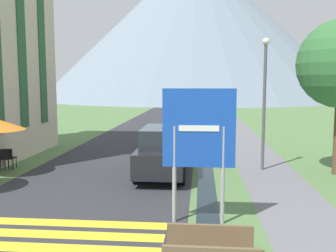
{
  "coord_description": "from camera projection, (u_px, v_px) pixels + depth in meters",
  "views": [
    {
      "loc": [
        1.0,
        -4.17,
        3.42
      ],
      "look_at": [
        -0.26,
        10.0,
        1.79
      ],
      "focal_mm": 40.0,
      "sensor_mm": 36.0,
      "label": 1
    }
  ],
  "objects": [
    {
      "name": "ground_plane",
      "position": [
        186.0,
        136.0,
        24.39
      ],
      "size": [
        160.0,
        160.0,
        0.0
      ],
      "primitive_type": "plane",
      "color": "#517542"
    },
    {
      "name": "road",
      "position": [
        163.0,
        120.0,
        34.51
      ],
      "size": [
        6.4,
        60.0,
        0.01
      ],
      "color": "#2D2D33",
      "rests_on": "ground_plane"
    },
    {
      "name": "footpath",
      "position": [
        230.0,
        121.0,
        33.97
      ],
      "size": [
        2.2,
        60.0,
        0.01
      ],
      "color": "slate",
      "rests_on": "ground_plane"
    },
    {
      "name": "drainage_channel",
      "position": [
        203.0,
        121.0,
        34.18
      ],
      "size": [
        0.6,
        60.0,
        0.0
      ],
      "color": "black",
      "rests_on": "ground_plane"
    },
    {
      "name": "crosswalk_marking",
      "position": [
        46.0,
        234.0,
        8.51
      ],
      "size": [
        5.44,
        1.84,
        0.01
      ],
      "color": "yellow",
      "rests_on": "ground_plane"
    },
    {
      "name": "mountain_distant",
      "position": [
        196.0,
        25.0,
        83.82
      ],
      "size": [
        68.12,
        68.12,
        32.82
      ],
      "color": "slate",
      "rests_on": "ground_plane"
    },
    {
      "name": "road_sign",
      "position": [
        199.0,
        139.0,
        8.98
      ],
      "size": [
        1.75,
        0.11,
        3.3
      ],
      "color": "#9E9EA3",
      "rests_on": "ground_plane"
    },
    {
      "name": "parked_car_near",
      "position": [
        163.0,
        151.0,
        13.93
      ],
      "size": [
        1.77,
        4.43,
        1.82
      ],
      "color": "black",
      "rests_on": "ground_plane"
    },
    {
      "name": "parked_car_far",
      "position": [
        177.0,
        126.0,
        22.13
      ],
      "size": [
        1.77,
        4.41,
        1.82
      ],
      "color": "#B2B2B7",
      "rests_on": "ground_plane"
    },
    {
      "name": "cafe_chair_far_right",
      "position": [
        9.0,
        157.0,
        14.88
      ],
      "size": [
        0.4,
        0.4,
        0.85
      ],
      "rotation": [
        0.0,
        0.0,
        -0.28
      ],
      "color": "black",
      "rests_on": "ground_plane"
    },
    {
      "name": "cafe_chair_far_left",
      "position": [
        6.0,
        157.0,
        14.78
      ],
      "size": [
        0.4,
        0.4,
        0.85
      ],
      "rotation": [
        0.0,
        0.0,
        0.22
      ],
      "color": "black",
      "rests_on": "ground_plane"
    },
    {
      "name": "streetlamp",
      "position": [
        264.0,
        93.0,
        14.57
      ],
      "size": [
        0.28,
        0.28,
        5.16
      ],
      "color": "#515156",
      "rests_on": "ground_plane"
    }
  ]
}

